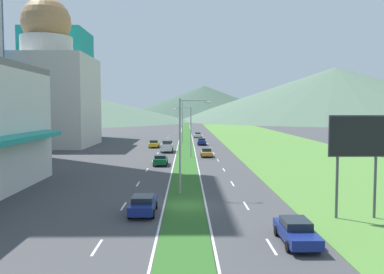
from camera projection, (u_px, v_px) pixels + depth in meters
The scene contains 44 objects.
ground_plane at pixel (185, 206), 33.56m from camera, with size 600.00×600.00×0.00m, color #424244.
grass_median at pixel (186, 144), 93.41m from camera, with size 3.20×240.00×0.06m, color #2D6023.
grass_verge_right at pixel (274, 144), 93.70m from camera, with size 24.00×240.00×0.06m, color #518438.
lane_dash_left_1 at pixel (97, 247), 23.51m from camera, with size 0.16×2.80×0.01m, color silver.
lane_dash_left_2 at pixel (124, 206), 33.48m from camera, with size 0.16×2.80×0.01m, color silver.
lane_dash_left_3 at pixel (138, 184), 43.46m from camera, with size 0.16×2.80×0.01m, color silver.
lane_dash_left_4 at pixel (147, 170), 53.43m from camera, with size 0.16×2.80×0.01m, color silver.
lane_dash_left_5 at pixel (153, 160), 63.40m from camera, with size 0.16×2.80×0.01m, color silver.
lane_dash_left_6 at pixel (158, 153), 73.37m from camera, with size 0.16×2.80×0.01m, color silver.
lane_dash_left_7 at pixel (161, 148), 83.35m from camera, with size 0.16×2.80×0.01m, color silver.
lane_dash_left_8 at pixel (164, 144), 93.32m from camera, with size 0.16×2.80×0.01m, color silver.
lane_dash_left_9 at pixel (166, 140), 103.29m from camera, with size 0.16×2.80×0.01m, color silver.
lane_dash_left_10 at pixel (168, 138), 113.26m from camera, with size 0.16×2.80×0.01m, color silver.
lane_dash_left_11 at pixel (169, 135), 123.23m from camera, with size 0.16×2.80×0.01m, color silver.
lane_dash_right_1 at pixel (271, 247), 23.66m from camera, with size 0.16×2.80×0.01m, color silver.
lane_dash_right_2 at pixel (246, 206), 33.63m from camera, with size 0.16×2.80×0.01m, color silver.
lane_dash_right_3 at pixel (232, 184), 43.60m from camera, with size 0.16×2.80×0.01m, color silver.
lane_dash_right_4 at pixel (224, 170), 53.57m from camera, with size 0.16×2.80×0.01m, color silver.
lane_dash_right_5 at pixel (218, 160), 63.54m from camera, with size 0.16×2.80×0.01m, color silver.
lane_dash_right_6 at pixel (214, 153), 73.52m from camera, with size 0.16×2.80×0.01m, color silver.
lane_dash_right_7 at pixel (210, 148), 83.49m from camera, with size 0.16×2.80×0.01m, color silver.
lane_dash_right_8 at pixel (208, 144), 93.46m from camera, with size 0.16×2.80×0.01m, color silver.
lane_dash_right_9 at pixel (206, 140), 103.43m from camera, with size 0.16×2.80×0.01m, color silver.
lane_dash_right_10 at pixel (204, 138), 113.40m from camera, with size 0.16×2.80×0.01m, color silver.
lane_dash_right_11 at pixel (203, 135), 123.38m from camera, with size 0.16×2.80×0.01m, color silver.
edge_line_median_left at pixel (178, 144), 93.39m from camera, with size 0.16×240.00×0.01m, color silver.
edge_line_median_right at pixel (193, 144), 93.44m from camera, with size 0.16×240.00×0.01m, color silver.
domed_building at pixel (48, 88), 87.40m from camera, with size 18.93×18.93×31.83m.
midrise_colored at pixel (58, 85), 110.04m from camera, with size 15.96×15.96×29.13m, color teal.
hill_far_left at pixel (13, 100), 257.62m from camera, with size 230.14×230.14×27.32m, color #516B56.
hill_far_center at pixel (204, 102), 328.89m from camera, with size 144.96×144.96×26.91m, color #3D5647.
hill_far_right at pixel (335, 94), 280.60m from camera, with size 223.89×223.89×37.08m, color #516B56.
street_lamp_near at pixel (183, 139), 37.83m from camera, with size 2.91×0.35×9.04m.
street_lamp_mid at pixel (189, 128), 66.80m from camera, with size 2.87×0.33×8.41m.
street_lamp_far at pixel (184, 119), 95.62m from camera, with size 3.40×0.32×9.91m.
billboard_roadside at pixel (357, 142), 29.25m from camera, with size 4.21×0.28×7.62m.
car_0 at pixel (198, 135), 113.74m from camera, with size 1.99×4.10×1.46m.
car_1 at pixel (154, 144), 84.58m from camera, with size 2.03×4.57×1.57m.
car_2 at pixel (296, 231), 24.22m from camera, with size 1.95×4.79×1.42m.
car_3 at pixel (143, 204), 31.06m from camera, with size 1.98×4.64×1.43m.
car_4 at pixel (161, 160), 57.87m from camera, with size 1.97×4.30×1.48m.
car_5 at pixel (202, 141), 90.66m from camera, with size 1.86×4.70×1.50m.
car_6 at pixel (206, 152), 68.15m from camera, with size 1.90×4.05×1.43m.
pickup_truck_0 at pixel (167, 147), 76.04m from camera, with size 2.18×5.40×2.00m.
Camera 1 is at (0.12, -33.09, 8.06)m, focal length 37.80 mm.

